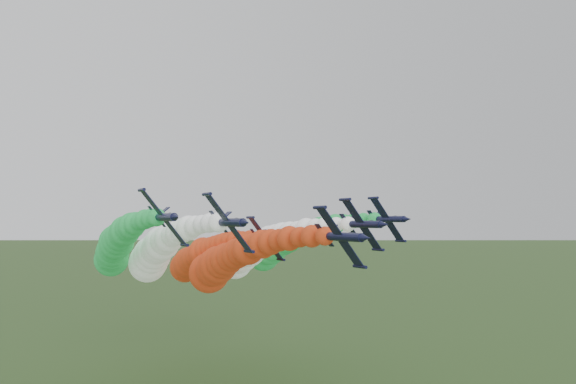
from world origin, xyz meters
name	(u,v)px	position (x,y,z in m)	size (l,w,h in m)	color
jet_lead	(225,263)	(-3.00, 33.70, 28.17)	(12.89, 66.81, 17.36)	black
jet_inner_left	(156,253)	(-13.67, 42.94, 29.93)	(12.66, 66.57, 17.12)	black
jet_inner_right	(253,251)	(6.98, 42.25, 29.72)	(12.65, 66.56, 17.11)	black
jet_outer_left	(116,247)	(-20.20, 48.06, 31.00)	(12.35, 66.26, 16.81)	black
jet_outer_right	(282,245)	(19.04, 51.35, 30.44)	(12.81, 66.73, 17.27)	black
jet_trail	(196,258)	(1.65, 62.57, 27.09)	(12.58, 66.50, 17.05)	black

